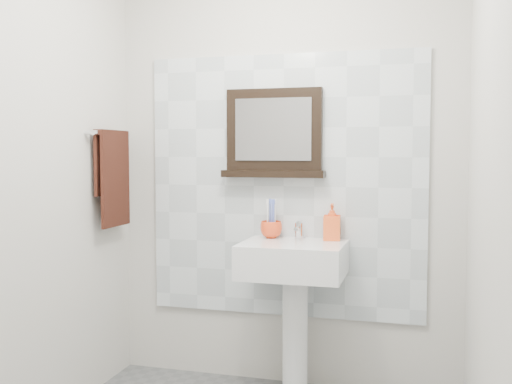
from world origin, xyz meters
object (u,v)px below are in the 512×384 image
(pedestal_sink, at_px, (294,276))
(toothbrush_cup, at_px, (271,229))
(framed_mirror, at_px, (274,136))
(soap_dispenser, at_px, (332,222))
(hand_towel, at_px, (113,171))

(pedestal_sink, distance_m, toothbrush_cup, 0.31)
(framed_mirror, bearing_deg, soap_dispenser, -7.98)
(hand_towel, bearing_deg, pedestal_sink, 3.27)
(framed_mirror, bearing_deg, pedestal_sink, -49.97)
(pedestal_sink, height_order, hand_towel, hand_towel)
(pedestal_sink, bearing_deg, toothbrush_cup, 140.65)
(pedestal_sink, bearing_deg, soap_dispenser, 36.63)
(pedestal_sink, distance_m, framed_mirror, 0.80)
(soap_dispenser, xyz_separation_m, framed_mirror, (-0.34, 0.05, 0.48))
(pedestal_sink, xyz_separation_m, framed_mirror, (-0.16, 0.19, 0.76))
(framed_mirror, relative_size, hand_towel, 1.08)
(toothbrush_cup, bearing_deg, soap_dispenser, 1.43)
(framed_mirror, height_order, hand_towel, framed_mirror)
(soap_dispenser, distance_m, framed_mirror, 0.59)
(soap_dispenser, bearing_deg, hand_towel, -176.15)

